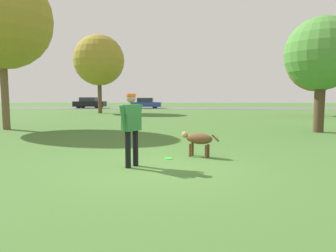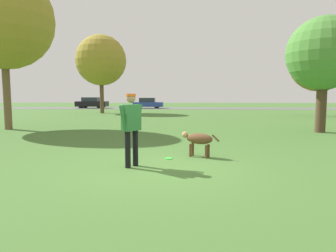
# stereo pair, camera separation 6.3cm
# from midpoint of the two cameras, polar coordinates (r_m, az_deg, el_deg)

# --- Properties ---
(ground_plane) EXTENTS (120.00, 120.00, 0.00)m
(ground_plane) POSITION_cam_midpoint_polar(r_m,az_deg,el_deg) (6.99, -1.96, -7.89)
(ground_plane) COLOR #426B2D
(far_road_strip) EXTENTS (120.00, 6.00, 0.01)m
(far_road_strip) POSITION_cam_midpoint_polar(r_m,az_deg,el_deg) (38.46, 2.02, 3.39)
(far_road_strip) COLOR #5B5B59
(far_road_strip) RESTS_ON ground_plane
(person) EXTENTS (0.49, 0.62, 1.70)m
(person) POSITION_cam_midpoint_polar(r_m,az_deg,el_deg) (6.93, -6.75, 0.47)
(person) COLOR black
(person) RESTS_ON ground_plane
(dog) EXTENTS (1.02, 0.60, 0.67)m
(dog) POSITION_cam_midpoint_polar(r_m,az_deg,el_deg) (8.11, 5.99, -2.57)
(dog) COLOR brown
(dog) RESTS_ON ground_plane
(frisbee) EXTENTS (0.21, 0.21, 0.02)m
(frisbee) POSITION_cam_midpoint_polar(r_m,az_deg,el_deg) (7.90, 0.36, -6.20)
(frisbee) COLOR #33D838
(frisbee) RESTS_ON ground_plane
(tree_near_left) EXTENTS (4.73, 4.73, 7.63)m
(tree_near_left) POSITION_cam_midpoint_polar(r_m,az_deg,el_deg) (16.95, -28.85, 17.38)
(tree_near_left) COLOR brown
(tree_near_left) RESTS_ON ground_plane
(tree_far_right) EXTENTS (4.84, 4.84, 6.80)m
(tree_far_right) POSITION_cam_midpoint_polar(r_m,az_deg,el_deg) (27.20, 27.05, 10.96)
(tree_far_right) COLOR brown
(tree_far_right) RESTS_ON ground_plane
(tree_far_left) EXTENTS (4.63, 4.63, 7.19)m
(tree_far_left) POSITION_cam_midpoint_polar(r_m,az_deg,el_deg) (28.80, -12.58, 12.11)
(tree_far_left) COLOR brown
(tree_far_left) RESTS_ON ground_plane
(tree_near_right) EXTENTS (3.21, 3.21, 5.10)m
(tree_near_right) POSITION_cam_midpoint_polar(r_m,az_deg,el_deg) (15.17, 27.66, 12.04)
(tree_near_right) COLOR #4C3826
(tree_near_right) RESTS_ON ground_plane
(parked_car_black) EXTENTS (4.01, 1.95, 1.41)m
(parked_car_black) POSITION_cam_midpoint_polar(r_m,az_deg,el_deg) (40.26, -14.27, 4.30)
(parked_car_black) COLOR black
(parked_car_black) RESTS_ON ground_plane
(parked_car_blue) EXTENTS (3.83, 1.72, 1.35)m
(parked_car_blue) POSITION_cam_midpoint_polar(r_m,az_deg,el_deg) (38.70, -3.78, 4.36)
(parked_car_blue) COLOR #284293
(parked_car_blue) RESTS_ON ground_plane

